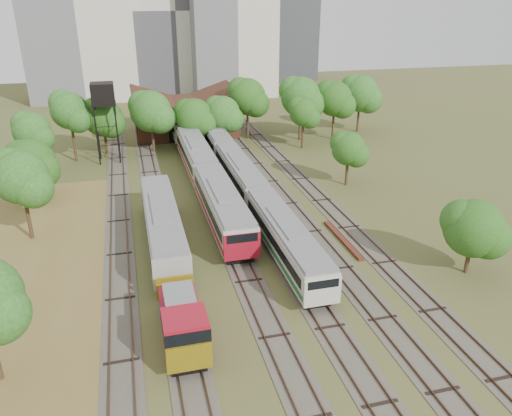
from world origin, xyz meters
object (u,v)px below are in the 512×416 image
object	(u,v)px
railcar_green_set	(240,174)
shunter_locomotive	(183,325)
water_tower	(103,96)
railcar_red_set	(208,178)

from	to	relation	value
railcar_green_set	shunter_locomotive	distance (m)	28.88
railcar_green_set	water_tower	size ratio (longest dim) A/B	4.90
railcar_red_set	shunter_locomotive	bearing A→B (deg)	-102.92
railcar_red_set	railcar_green_set	xyz separation A→B (m)	(4.00, 0.94, -0.22)
shunter_locomotive	railcar_red_set	bearing A→B (deg)	77.08
shunter_locomotive	water_tower	xyz separation A→B (m)	(-4.93, 42.16, 7.23)
railcar_green_set	water_tower	world-z (taller)	water_tower
railcar_red_set	railcar_green_set	size ratio (longest dim) A/B	0.66
railcar_green_set	water_tower	distance (m)	22.38
water_tower	railcar_green_set	bearing A→B (deg)	-45.27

